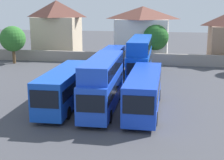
# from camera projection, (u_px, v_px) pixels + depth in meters

# --- Properties ---
(ground) EXTENTS (140.00, 140.00, 0.00)m
(ground) POSITION_uv_depth(u_px,v_px,m) (132.00, 71.00, 46.88)
(ground) COLOR #424247
(depot_boundary_wall) EXTENTS (56.00, 0.50, 1.80)m
(depot_boundary_wall) POSITION_uv_depth(u_px,v_px,m) (136.00, 59.00, 51.77)
(depot_boundary_wall) COLOR gray
(depot_boundary_wall) RESTS_ON ground
(bus_1) EXTENTS (3.06, 11.18, 3.47)m
(bus_1) POSITION_uv_depth(u_px,v_px,m) (65.00, 86.00, 30.00)
(bus_1) COLOR blue
(bus_1) RESTS_ON ground
(bus_2) EXTENTS (2.97, 10.87, 4.71)m
(bus_2) POSITION_uv_depth(u_px,v_px,m) (103.00, 81.00, 29.00)
(bus_2) COLOR blue
(bus_2) RESTS_ON ground
(bus_3) EXTENTS (2.81, 11.29, 3.44)m
(bus_3) POSITION_uv_depth(u_px,v_px,m) (144.00, 90.00, 28.71)
(bus_3) COLOR blue
(bus_3) RESTS_ON ground
(bus_4) EXTENTS (2.79, 11.86, 3.52)m
(bus_4) POSITION_uv_depth(u_px,v_px,m) (110.00, 62.00, 42.46)
(bus_4) COLOR blue
(bus_4) RESTS_ON ground
(bus_5) EXTENTS (2.96, 12.09, 5.16)m
(bus_5) POSITION_uv_depth(u_px,v_px,m) (140.00, 56.00, 41.71)
(bus_5) COLOR blue
(bus_5) RESTS_ON ground
(house_terrace_left) EXTENTS (8.19, 6.31, 10.08)m
(house_terrace_left) POSITION_uv_depth(u_px,v_px,m) (57.00, 28.00, 59.48)
(house_terrace_left) COLOR #C6B293
(house_terrace_left) RESTS_ON ground
(house_terrace_centre) EXTENTS (9.21, 7.40, 9.05)m
(house_terrace_centre) POSITION_uv_depth(u_px,v_px,m) (142.00, 32.00, 56.34)
(house_terrace_centre) COLOR silver
(house_terrace_centre) RESTS_ON ground
(tree_left_of_lot) EXTENTS (4.19, 4.19, 6.21)m
(tree_left_of_lot) POSITION_uv_depth(u_px,v_px,m) (156.00, 37.00, 52.91)
(tree_left_of_lot) COLOR brown
(tree_left_of_lot) RESTS_ON ground
(tree_right_of_lot) EXTENTS (4.07, 4.07, 6.02)m
(tree_right_of_lot) POSITION_uv_depth(u_px,v_px,m) (13.00, 39.00, 51.85)
(tree_right_of_lot) COLOR brown
(tree_right_of_lot) RESTS_ON ground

